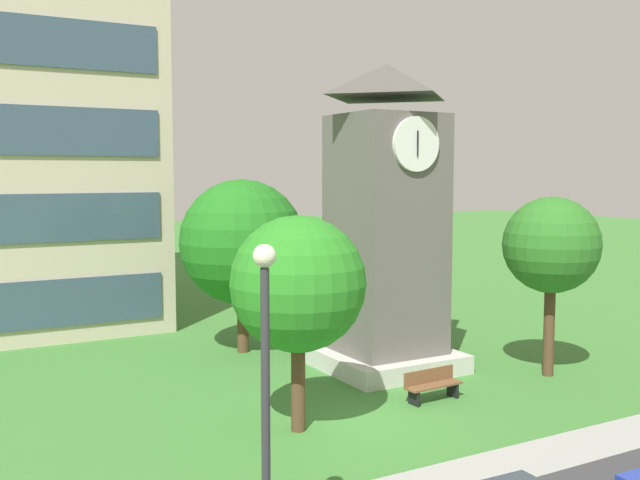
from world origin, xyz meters
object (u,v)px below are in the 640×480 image
Objects in this scene: park_bench at (432,384)px; tree_streetside at (298,284)px; street_lamp at (265,375)px; tree_by_building at (551,246)px; tree_near_tower at (242,242)px; clock_tower at (386,235)px.

park_bench is 0.34× the size of tree_streetside.
street_lamp is (-8.11, -6.22, 2.92)m from park_bench.
tree_by_building reaches higher than tree_streetside.
park_bench is 0.29× the size of tree_near_tower.
clock_tower is 1.84× the size of street_lamp.
park_bench is 5.53m from tree_streetside.
tree_near_tower is at bearing 133.67° from tree_by_building.
clock_tower is at bearing 47.63° from street_lamp.
clock_tower reaches higher than park_bench.
clock_tower is 1.74× the size of tree_by_building.
clock_tower is 5.41m from tree_near_tower.
street_lamp is (-8.92, -9.78, -1.04)m from clock_tower.
tree_streetside is (3.65, 5.92, 0.33)m from street_lamp.
tree_near_tower is at bearing 127.08° from clock_tower.
street_lamp is 0.86× the size of tree_near_tower.
tree_near_tower is (5.67, 14.08, 0.61)m from street_lamp.
tree_by_building is at bearing 26.52° from street_lamp.
tree_near_tower reaches higher than tree_streetside.
tree_by_building is 0.92× the size of tree_near_tower.
clock_tower is 5.22m from tree_by_building.
tree_streetside is at bearing -176.71° from tree_by_building.
tree_streetside is at bearing -103.86° from tree_near_tower.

